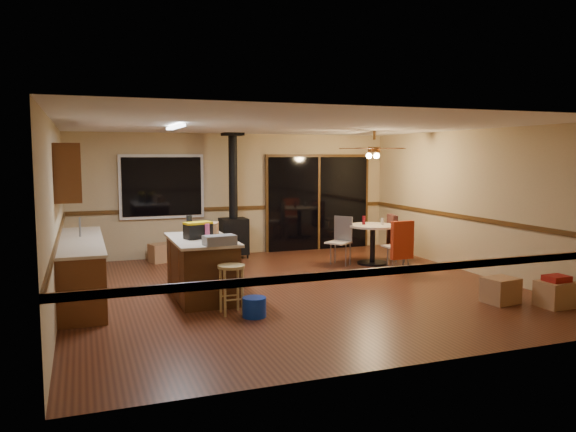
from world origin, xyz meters
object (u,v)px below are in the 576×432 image
chair_left (341,235)px  box_corner_a (556,294)px  dining_table (373,237)px  blue_bucket (254,307)px  toolbox_grey (220,240)px  toolbox_black (198,231)px  chair_near (401,240)px  box_corner_b (501,290)px  box_under_window (162,253)px  wood_stove (234,223)px  bar_stool (231,289)px  chair_right (393,232)px  kitchen_island (202,268)px

chair_left → box_corner_a: 4.16m
dining_table → box_corner_a: dining_table is taller
blue_bucket → toolbox_grey: bearing=120.3°
toolbox_grey → chair_left: toolbox_grey is taller
toolbox_grey → toolbox_black: toolbox_black is taller
chair_near → box_corner_b: 2.42m
toolbox_grey → blue_bucket: bearing=-59.7°
blue_bucket → chair_near: (3.36, 1.82, 0.47)m
blue_bucket → chair_left: 3.93m
box_corner_a → box_under_window: bearing=131.8°
wood_stove → chair_near: size_ratio=3.60×
toolbox_black → box_corner_b: bearing=-24.1°
box_corner_b → box_corner_a: bearing=-37.1°
bar_stool → box_corner_a: bearing=-15.7°
chair_right → box_under_window: bearing=160.4°
chair_right → box_corner_b: (-0.20, -3.35, -0.41)m
wood_stove → chair_right: size_ratio=3.60×
toolbox_grey → dining_table: toolbox_grey is taller
wood_stove → toolbox_black: bearing=-113.7°
toolbox_grey → blue_bucket: toolbox_grey is taller
wood_stove → chair_left: (1.78, -1.46, -0.14)m
toolbox_black → dining_table: size_ratio=0.41×
box_corner_a → toolbox_black: bearing=154.1°
chair_left → toolbox_grey: bearing=-142.2°
bar_stool → chair_near: bearing=23.6°
toolbox_grey → box_corner_b: 4.13m
chair_near → chair_left: bearing=124.6°
dining_table → box_corner_a: size_ratio=1.99×
toolbox_grey → chair_right: toolbox_grey is taller
chair_left → chair_near: 1.27m
dining_table → bar_stool: bearing=-144.9°
toolbox_black → box_corner_a: bearing=-25.9°
toolbox_grey → box_under_window: (-0.29, 3.81, -0.78)m
chair_near → box_corner_a: bearing=-74.2°
box_under_window → box_corner_b: bearing=-49.5°
kitchen_island → chair_right: bearing=19.8°
toolbox_grey → box_under_window: 3.90m
bar_stool → box_corner_a: 4.58m
toolbox_black → chair_right: toolbox_black is taller
chair_left → chair_near: (0.72, -1.04, 0.01)m
blue_bucket → chair_right: 4.73m
kitchen_island → toolbox_grey: size_ratio=3.85×
kitchen_island → box_under_window: bearing=93.4°
dining_table → box_under_window: bearing=156.8°
chair_right → chair_near: bearing=-113.1°
blue_bucket → box_corner_a: bearing=-13.4°
chair_near → box_corner_a: size_ratio=1.46×
toolbox_black → box_corner_a: toolbox_black is taller
kitchen_island → box_corner_a: kitchen_island is taller
toolbox_grey → kitchen_island: bearing=98.9°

